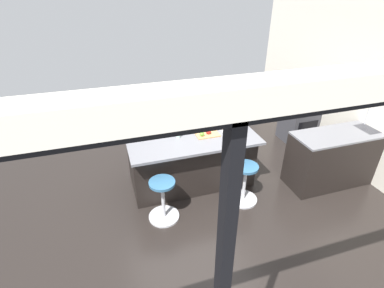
{
  "coord_description": "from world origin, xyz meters",
  "views": [
    {
      "loc": [
        1.23,
        3.63,
        3.03
      ],
      "look_at": [
        0.04,
        -0.14,
        0.76
      ],
      "focal_mm": 27.32,
      "sensor_mm": 36.0,
      "label": 1
    }
  ],
  "objects_px": {
    "stool_middle": "(163,201)",
    "kitchen_island": "(190,158)",
    "apple_green": "(202,134)",
    "fruit_bowl": "(228,129)",
    "cutting_board": "(207,134)",
    "apple_red": "(208,131)",
    "water_bottle": "(178,130)",
    "stool_by_window": "(244,184)",
    "oven_range": "(299,121)"
  },
  "relations": [
    {
      "from": "stool_middle",
      "to": "fruit_bowl",
      "type": "height_order",
      "value": "fruit_bowl"
    },
    {
      "from": "stool_by_window",
      "to": "fruit_bowl",
      "type": "relative_size",
      "value": 2.78
    },
    {
      "from": "stool_middle",
      "to": "water_bottle",
      "type": "distance_m",
      "value": 1.07
    },
    {
      "from": "stool_middle",
      "to": "water_bottle",
      "type": "height_order",
      "value": "water_bottle"
    },
    {
      "from": "kitchen_island",
      "to": "fruit_bowl",
      "type": "xyz_separation_m",
      "value": [
        -0.6,
        0.09,
        0.48
      ]
    },
    {
      "from": "oven_range",
      "to": "apple_green",
      "type": "bearing_deg",
      "value": 19.54
    },
    {
      "from": "apple_red",
      "to": "fruit_bowl",
      "type": "bearing_deg",
      "value": -174.02
    },
    {
      "from": "oven_range",
      "to": "water_bottle",
      "type": "relative_size",
      "value": 2.83
    },
    {
      "from": "stool_by_window",
      "to": "cutting_board",
      "type": "relative_size",
      "value": 1.78
    },
    {
      "from": "apple_green",
      "to": "kitchen_island",
      "type": "bearing_deg",
      "value": -50.25
    },
    {
      "from": "stool_middle",
      "to": "apple_green",
      "type": "height_order",
      "value": "apple_green"
    },
    {
      "from": "stool_middle",
      "to": "fruit_bowl",
      "type": "relative_size",
      "value": 2.78
    },
    {
      "from": "oven_range",
      "to": "stool_middle",
      "type": "xyz_separation_m",
      "value": [
        3.2,
        1.44,
        -0.14
      ]
    },
    {
      "from": "stool_middle",
      "to": "cutting_board",
      "type": "height_order",
      "value": "cutting_board"
    },
    {
      "from": "cutting_board",
      "to": "fruit_bowl",
      "type": "bearing_deg",
      "value": -175.17
    },
    {
      "from": "stool_by_window",
      "to": "cutting_board",
      "type": "distance_m",
      "value": 0.95
    },
    {
      "from": "stool_by_window",
      "to": "oven_range",
      "type": "bearing_deg",
      "value": -143.44
    },
    {
      "from": "oven_range",
      "to": "stool_middle",
      "type": "relative_size",
      "value": 1.38
    },
    {
      "from": "stool_by_window",
      "to": "cutting_board",
      "type": "height_order",
      "value": "cutting_board"
    },
    {
      "from": "kitchen_island",
      "to": "apple_red",
      "type": "xyz_separation_m",
      "value": [
        -0.26,
        0.13,
        0.5
      ]
    },
    {
      "from": "cutting_board",
      "to": "stool_middle",
      "type": "bearing_deg",
      "value": 35.53
    },
    {
      "from": "oven_range",
      "to": "stool_middle",
      "type": "bearing_deg",
      "value": 24.26
    },
    {
      "from": "stool_middle",
      "to": "kitchen_island",
      "type": "bearing_deg",
      "value": -130.26
    },
    {
      "from": "stool_by_window",
      "to": "water_bottle",
      "type": "relative_size",
      "value": 2.05
    },
    {
      "from": "kitchen_island",
      "to": "apple_green",
      "type": "xyz_separation_m",
      "value": [
        -0.14,
        0.16,
        0.5
      ]
    },
    {
      "from": "stool_middle",
      "to": "apple_green",
      "type": "xyz_separation_m",
      "value": [
        -0.76,
        -0.58,
        0.65
      ]
    },
    {
      "from": "fruit_bowl",
      "to": "apple_green",
      "type": "bearing_deg",
      "value": 9.06
    },
    {
      "from": "apple_red",
      "to": "apple_green",
      "type": "relative_size",
      "value": 1.15
    },
    {
      "from": "stool_by_window",
      "to": "apple_green",
      "type": "xyz_separation_m",
      "value": [
        0.49,
        -0.58,
        0.65
      ]
    },
    {
      "from": "apple_red",
      "to": "cutting_board",
      "type": "bearing_deg",
      "value": -23.07
    },
    {
      "from": "oven_range",
      "to": "apple_red",
      "type": "distance_m",
      "value": 2.51
    },
    {
      "from": "kitchen_island",
      "to": "water_bottle",
      "type": "bearing_deg",
      "value": 17.43
    },
    {
      "from": "water_bottle",
      "to": "fruit_bowl",
      "type": "relative_size",
      "value": 1.36
    },
    {
      "from": "kitchen_island",
      "to": "apple_red",
      "type": "bearing_deg",
      "value": 153.93
    },
    {
      "from": "kitchen_island",
      "to": "stool_by_window",
      "type": "relative_size",
      "value": 3.11
    },
    {
      "from": "oven_range",
      "to": "apple_green",
      "type": "xyz_separation_m",
      "value": [
        2.44,
        0.87,
        0.51
      ]
    },
    {
      "from": "stool_by_window",
      "to": "stool_middle",
      "type": "relative_size",
      "value": 1.0
    },
    {
      "from": "apple_red",
      "to": "water_bottle",
      "type": "distance_m",
      "value": 0.47
    },
    {
      "from": "apple_red",
      "to": "apple_green",
      "type": "bearing_deg",
      "value": 17.59
    },
    {
      "from": "oven_range",
      "to": "water_bottle",
      "type": "bearing_deg",
      "value": 15.41
    },
    {
      "from": "apple_red",
      "to": "water_bottle",
      "type": "xyz_separation_m",
      "value": [
        0.47,
        -0.06,
        0.06
      ]
    },
    {
      "from": "cutting_board",
      "to": "water_bottle",
      "type": "height_order",
      "value": "water_bottle"
    },
    {
      "from": "kitchen_island",
      "to": "fruit_bowl",
      "type": "bearing_deg",
      "value": 171.59
    },
    {
      "from": "stool_middle",
      "to": "water_bottle",
      "type": "bearing_deg",
      "value": -121.75
    },
    {
      "from": "stool_by_window",
      "to": "water_bottle",
      "type": "bearing_deg",
      "value": -38.87
    },
    {
      "from": "cutting_board",
      "to": "water_bottle",
      "type": "distance_m",
      "value": 0.47
    },
    {
      "from": "stool_middle",
      "to": "fruit_bowl",
      "type": "xyz_separation_m",
      "value": [
        -1.23,
        -0.65,
        0.63
      ]
    },
    {
      "from": "kitchen_island",
      "to": "apple_green",
      "type": "bearing_deg",
      "value": 129.75
    },
    {
      "from": "cutting_board",
      "to": "apple_red",
      "type": "relative_size",
      "value": 4.38
    },
    {
      "from": "water_bottle",
      "to": "apple_red",
      "type": "bearing_deg",
      "value": 172.73
    }
  ]
}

